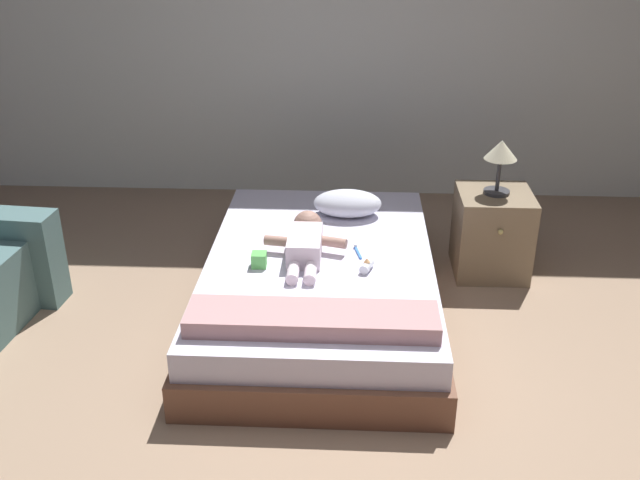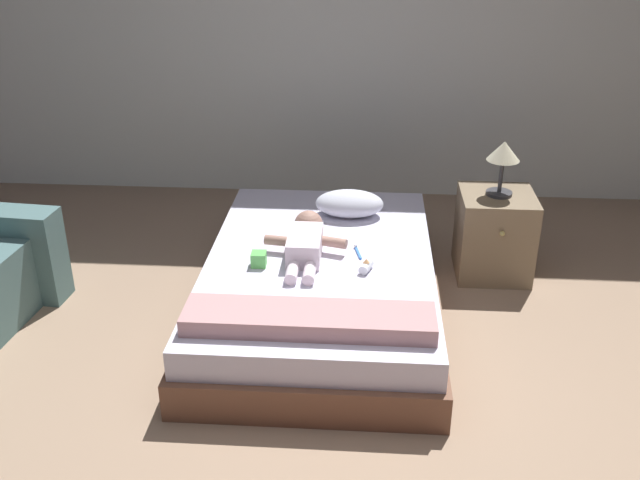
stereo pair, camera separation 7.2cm
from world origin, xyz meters
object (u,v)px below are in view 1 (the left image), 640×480
bed (320,284)px  baby_bottle (367,266)px  lamp (501,155)px  baby (306,241)px  toothbrush (358,251)px  nightstand (492,233)px  toy_block (259,260)px  pillow (348,203)px

bed → baby_bottle: 0.36m
lamp → baby_bottle: size_ratio=2.79×
baby → toothbrush: size_ratio=4.12×
nightstand → toy_block: size_ratio=6.47×
bed → baby: baby is taller
baby → toy_block: baby is taller
baby → toothbrush: (0.29, 0.01, -0.06)m
toothbrush → nightstand: (0.83, 0.48, -0.09)m
nightstand → pillow: bearing=177.5°
baby_bottle → pillow: bearing=98.9°
toy_block → nightstand: bearing=26.3°
bed → lamp: (1.04, 0.54, 0.60)m
bed → toy_block: toy_block is taller
baby → baby_bottle: 0.39m
bed → pillow: pillow is taller
baby → toothbrush: bearing=2.5°
bed → toy_block: 0.41m
toothbrush → toy_block: toy_block is taller
pillow → bed: bearing=-103.9°
baby_bottle → toothbrush: bearing=103.3°
toothbrush → baby_bottle: 0.21m
toothbrush → nightstand: nightstand is taller
toy_block → baby_bottle: 0.58m
toy_block → baby_bottle: size_ratio=0.68×
toothbrush → nightstand: size_ratio=0.30×
baby_bottle → lamp: bearing=41.4°
toothbrush → lamp: lamp is taller
baby → nightstand: bearing=23.8°
nightstand → bed: bearing=-152.6°
bed → pillow: bearing=76.1°
lamp → baby_bottle: bearing=-138.6°
baby → baby_bottle: (0.34, -0.20, -0.04)m
pillow → toy_block: size_ratio=5.19×
toothbrush → nightstand: 0.96m
toy_block → baby_bottle: (0.57, -0.02, -0.01)m
toothbrush → baby_bottle: size_ratio=1.33×
pillow → toothbrush: size_ratio=2.66×
toy_block → lamp: bearing=26.3°
baby → lamp: size_ratio=1.96×
lamp → toothbrush: bearing=-149.9°
lamp → toy_block: size_ratio=4.10×
toy_block → pillow: bearing=56.9°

